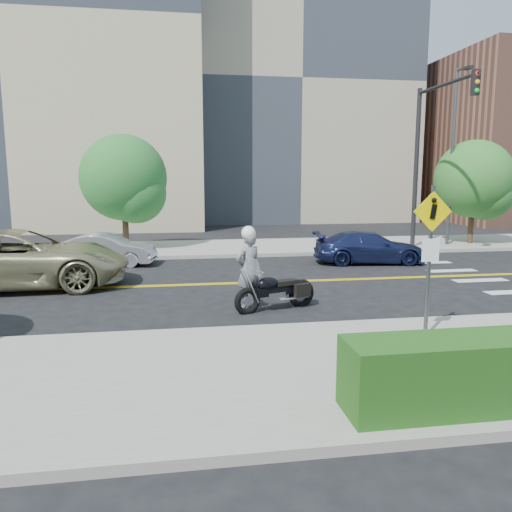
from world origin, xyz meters
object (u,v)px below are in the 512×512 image
at_px(parked_car_silver, 107,250).
at_px(suv, 19,259).
at_px(motorcycle, 276,283).
at_px(parked_car_blue, 369,247).
at_px(motorcyclist, 248,268).
at_px(pedestrian_sign, 430,247).

bearing_deg(parked_car_silver, suv, 159.61).
distance_m(motorcycle, suv, 8.01).
bearing_deg(parked_car_blue, parked_car_silver, 90.45).
relative_size(motorcycle, parked_car_silver, 0.62).
distance_m(motorcyclist, suv, 7.32).
bearing_deg(pedestrian_sign, motorcyclist, 133.65).
relative_size(suv, parked_car_blue, 1.50).
height_order(motorcycle, suv, suv).
bearing_deg(pedestrian_sign, parked_car_blue, 75.02).
xyz_separation_m(pedestrian_sign, suv, (-9.57, 6.72, -1.08)).
xyz_separation_m(parked_car_silver, parked_car_blue, (9.98, -1.11, 0.02)).
height_order(motorcyclist, suv, motorcyclist).
height_order(motorcycle, parked_car_silver, motorcycle).
height_order(parked_car_silver, parked_car_blue, parked_car_blue).
height_order(suv, parked_car_blue, suv).
bearing_deg(pedestrian_sign, suv, 144.93).
bearing_deg(motorcycle, motorcyclist, 142.33).
xyz_separation_m(motorcycle, suv, (-7.13, 3.66, 0.20)).
bearing_deg(motorcyclist, parked_car_blue, -160.55).
distance_m(suv, parked_car_blue, 12.30).
relative_size(motorcyclist, suv, 0.33).
height_order(pedestrian_sign, suv, pedestrian_sign).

